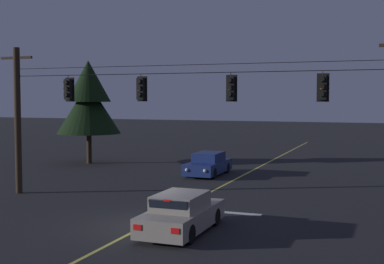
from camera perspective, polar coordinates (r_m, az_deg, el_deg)
name	(u,v)px	position (r m, az deg, el deg)	size (l,w,h in m)	color
ground_plane	(146,226)	(19.73, -5.07, -10.08)	(180.00, 180.00, 0.00)	black
lane_centre_stripe	(225,185)	(28.72, 3.56, -5.73)	(0.14, 60.00, 0.01)	#D1C64C
stop_bar_paint	(221,212)	(21.97, 3.19, -8.64)	(3.40, 0.36, 0.01)	silver
signal_span_assembly	(184,120)	(22.69, -0.90, 1.27)	(19.39, 0.32, 7.17)	#2D2116
traffic_light_leftmost	(68,89)	(25.41, -13.31, 4.54)	(0.48, 0.41, 1.22)	black
traffic_light_left_inner	(141,89)	(23.50, -5.60, 4.70)	(0.48, 0.41, 1.22)	black
traffic_light_centre	(231,88)	(21.97, 4.20, 4.78)	(0.48, 0.41, 1.22)	black
traffic_light_right_inner	(322,87)	(21.21, 13.97, 4.73)	(0.48, 0.41, 1.22)	black
car_waiting_near_lane	(181,214)	(18.58, -1.16, -8.87)	(1.80, 4.33, 1.39)	gray
car_oncoming_lead	(208,165)	(32.23, 1.77, -3.55)	(1.80, 4.42, 1.39)	navy
tree_verge_near	(89,101)	(38.54, -11.16, 3.36)	(4.58, 4.58, 7.43)	#332316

